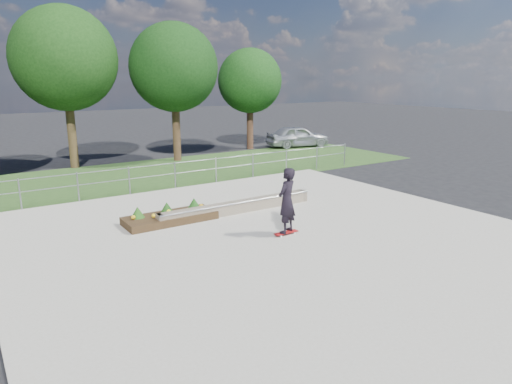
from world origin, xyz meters
TOP-DOWN VIEW (x-y plane):
  - ground at (0.00, 0.00)m, footprint 120.00×120.00m
  - grass_verge at (0.00, 11.00)m, footprint 30.00×8.00m
  - concrete_slab at (0.00, 0.00)m, footprint 15.00×15.00m
  - fence at (0.00, 7.50)m, footprint 20.06×0.06m
  - tree_mid_left at (-2.50, 15.00)m, footprint 5.25×5.25m
  - tree_mid_right at (3.00, 14.00)m, footprint 4.90×4.90m
  - tree_far_right at (9.00, 15.50)m, footprint 4.20×4.20m
  - grind_ledge at (0.33, 2.84)m, footprint 6.00×0.44m
  - planter_bed at (-2.10, 3.21)m, footprint 3.00×1.20m
  - skateboarder at (0.31, 0.01)m, footprint 0.85×0.73m
  - parked_car at (12.26, 14.44)m, footprint 4.62×2.66m

SIDE VIEW (x-z plane):
  - ground at x=0.00m, z-range 0.00..0.00m
  - grass_verge at x=0.00m, z-range 0.00..0.02m
  - concrete_slab at x=0.00m, z-range 0.00..0.06m
  - planter_bed at x=-2.10m, z-range -0.06..0.55m
  - grind_ledge at x=0.33m, z-range 0.05..0.48m
  - parked_car at x=12.26m, z-range 0.00..1.48m
  - fence at x=0.00m, z-range 0.17..1.37m
  - skateboarder at x=0.31m, z-range 0.10..2.16m
  - tree_far_right at x=9.00m, z-range 1.18..7.78m
  - tree_mid_right at x=3.00m, z-range 1.38..9.08m
  - tree_mid_left at x=-2.50m, z-range 1.48..9.73m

